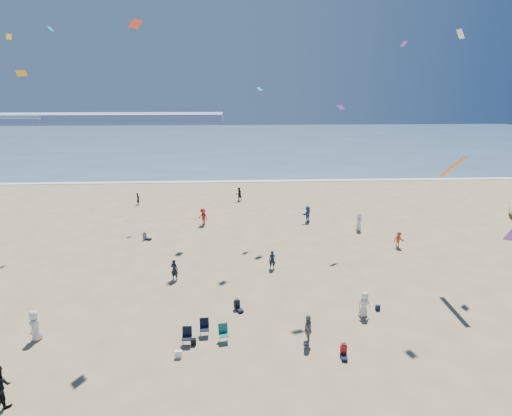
{
  "coord_description": "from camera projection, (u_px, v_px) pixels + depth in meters",
  "views": [
    {
      "loc": [
        0.89,
        -14.18,
        13.41
      ],
      "look_at": [
        2.0,
        8.0,
        6.8
      ],
      "focal_mm": 28.0,
      "sensor_mm": 36.0,
      "label": 1
    }
  ],
  "objects": [
    {
      "name": "surf_line",
      "position": [
        231.0,
        181.0,
        60.42
      ],
      "size": [
        220.0,
        1.2,
        0.08
      ],
      "primitive_type": "cube",
      "color": "white",
      "rests_on": "ground"
    },
    {
      "name": "kites_aloft",
      "position": [
        358.0,
        62.0,
        25.66
      ],
      "size": [
        50.21,
        39.45,
        27.05
      ],
      "color": "pink",
      "rests_on": "ground"
    },
    {
      "name": "seated_group",
      "position": [
        239.0,
        326.0,
        22.78
      ],
      "size": [
        14.91,
        24.2,
        0.84
      ],
      "color": "white",
      "rests_on": "ground"
    },
    {
      "name": "chair_cluster",
      "position": [
        205.0,
        333.0,
        22.03
      ],
      "size": [
        2.65,
        1.43,
        1.0
      ],
      "color": "black",
      "rests_on": "ground"
    },
    {
      "name": "standing_flyers",
      "position": [
        285.0,
        262.0,
        30.19
      ],
      "size": [
        30.75,
        41.02,
        1.95
      ],
      "color": "#C1421B",
      "rests_on": "ground"
    },
    {
      "name": "headland_far",
      "position": [
        98.0,
        117.0,
        176.75
      ],
      "size": [
        110.0,
        20.0,
        3.2
      ],
      "primitive_type": "cube",
      "color": "#7A8EA8",
      "rests_on": "ground"
    },
    {
      "name": "ocean",
      "position": [
        233.0,
        141.0,
        108.29
      ],
      "size": [
        220.0,
        100.0,
        0.06
      ],
      "primitive_type": "cube",
      "color": "#476B84",
      "rests_on": "ground"
    },
    {
      "name": "black_backpack",
      "position": [
        193.0,
        342.0,
        21.78
      ],
      "size": [
        0.3,
        0.22,
        0.38
      ],
      "primitive_type": "cube",
      "color": "black",
      "rests_on": "ground"
    },
    {
      "name": "navy_bag",
      "position": [
        378.0,
        308.0,
        25.22
      ],
      "size": [
        0.28,
        0.18,
        0.34
      ],
      "primitive_type": "cube",
      "color": "black",
      "rests_on": "ground"
    },
    {
      "name": "white_tote",
      "position": [
        178.0,
        354.0,
        20.74
      ],
      "size": [
        0.35,
        0.2,
        0.4
      ],
      "primitive_type": "cube",
      "color": "white",
      "rests_on": "ground"
    },
    {
      "name": "ground",
      "position": [
        219.0,
        410.0,
        17.36
      ],
      "size": [
        220.0,
        220.0,
        0.0
      ],
      "primitive_type": "plane",
      "color": "tan",
      "rests_on": "ground"
    }
  ]
}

